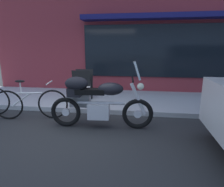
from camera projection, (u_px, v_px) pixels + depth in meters
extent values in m
plane|color=#2C2C2C|center=(64.00, 129.00, 3.97)|extent=(80.00, 80.00, 0.00)
torus|color=black|center=(138.00, 114.00, 3.93)|extent=(0.64, 0.13, 0.64)
cylinder|color=silver|center=(138.00, 114.00, 3.93)|extent=(0.16, 0.07, 0.16)
torus|color=black|center=(66.00, 112.00, 4.05)|extent=(0.64, 0.13, 0.64)
cylinder|color=silver|center=(66.00, 112.00, 4.05)|extent=(0.16, 0.07, 0.16)
cube|color=silver|center=(99.00, 111.00, 3.98)|extent=(0.46, 0.33, 0.32)
cylinder|color=silver|center=(101.00, 103.00, 3.94)|extent=(0.99, 0.12, 0.06)
ellipsoid|color=black|center=(111.00, 89.00, 3.85)|extent=(0.54, 0.31, 0.26)
cube|color=black|center=(90.00, 91.00, 3.90)|extent=(0.61, 0.28, 0.11)
cube|color=black|center=(75.00, 92.00, 3.93)|extent=(0.29, 0.24, 0.18)
cylinder|color=silver|center=(138.00, 99.00, 3.86)|extent=(0.35, 0.09, 0.67)
cylinder|color=black|center=(133.00, 79.00, 3.77)|extent=(0.07, 0.62, 0.04)
cube|color=silver|center=(137.00, 70.00, 3.73)|extent=(0.17, 0.33, 0.35)
sphere|color=#EAEACC|center=(141.00, 86.00, 3.79)|extent=(0.14, 0.14, 0.14)
cube|color=#B0B0B0|center=(80.00, 97.00, 4.20)|extent=(0.45, 0.23, 0.44)
cube|color=black|center=(82.00, 96.00, 4.30)|extent=(0.37, 0.04, 0.03)
ellipsoid|color=black|center=(77.00, 84.00, 3.88)|extent=(0.50, 0.35, 0.28)
torus|color=black|center=(53.00, 104.00, 4.50)|extent=(0.70, 0.18, 0.70)
torus|color=black|center=(8.00, 105.00, 4.45)|extent=(0.70, 0.18, 0.70)
cylinder|color=silver|center=(29.00, 93.00, 4.41)|extent=(0.57, 0.15, 0.04)
cylinder|color=silver|center=(21.00, 100.00, 4.44)|extent=(0.45, 0.12, 0.33)
cylinder|color=silver|center=(21.00, 88.00, 4.37)|extent=(0.03, 0.03, 0.30)
ellipsoid|color=black|center=(20.00, 81.00, 4.34)|extent=(0.24, 0.14, 0.06)
cylinder|color=silver|center=(49.00, 83.00, 4.38)|extent=(0.12, 0.48, 0.03)
cube|color=black|center=(82.00, 85.00, 5.70)|extent=(0.55, 0.19, 0.89)
cube|color=black|center=(84.00, 84.00, 5.91)|extent=(0.55, 0.19, 0.89)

